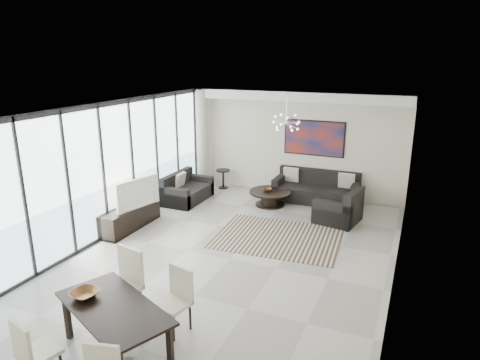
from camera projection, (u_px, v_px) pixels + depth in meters
The scene contains 19 objects.
room_shell at pixel (253, 192), 7.78m from camera, with size 6.00×9.00×2.90m.
window_wall at pixel (107, 172), 9.03m from camera, with size 0.37×8.95×2.90m.
soffit at pixel (296, 96), 11.37m from camera, with size 5.98×0.40×0.26m, color white.
painting at pixel (314, 138), 11.65m from camera, with size 1.68×0.04×0.98m, color #A32D16.
chandelier at pixel (286, 122), 9.79m from camera, with size 0.66×0.66×0.71m.
rug at pixel (278, 237), 9.35m from camera, with size 2.67×2.05×0.01m, color black.
coffee_table at pixel (270, 197), 11.30m from camera, with size 1.11×1.11×0.39m.
bowl_coffee at pixel (268, 190), 11.24m from camera, with size 0.25×0.25×0.08m, color brown.
sofa_main at pixel (316, 191), 11.61m from camera, with size 2.24×0.92×0.81m.
loveseat at pixel (186, 191), 11.65m from camera, with size 0.85×1.51×0.75m.
armchair at pixel (339, 211), 10.16m from camera, with size 1.09×1.13×0.82m.
side_table at pixel (223, 176), 12.69m from camera, with size 0.41×0.41×0.57m.
tv_console at pixel (130, 217), 9.80m from camera, with size 0.49×1.73×0.54m, color black.
television at pixel (134, 192), 9.59m from camera, with size 1.17×0.15×0.67m, color gray.
dining_table at pixel (114, 313), 5.55m from camera, with size 1.94×1.51×0.72m.
dining_chair_sw at pixel (31, 349), 5.04m from camera, with size 0.51×0.51×0.91m.
dining_chair_nw at pixel (126, 279), 6.40m from camera, with size 0.59×0.59×1.10m.
dining_chair_ne at pixel (177, 295), 6.13m from camera, with size 0.52×0.52×0.95m.
bowl_dining at pixel (85, 294), 5.73m from camera, with size 0.37×0.37×0.09m, color brown.
Camera 1 is at (3.16, -6.90, 3.87)m, focal length 32.00 mm.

